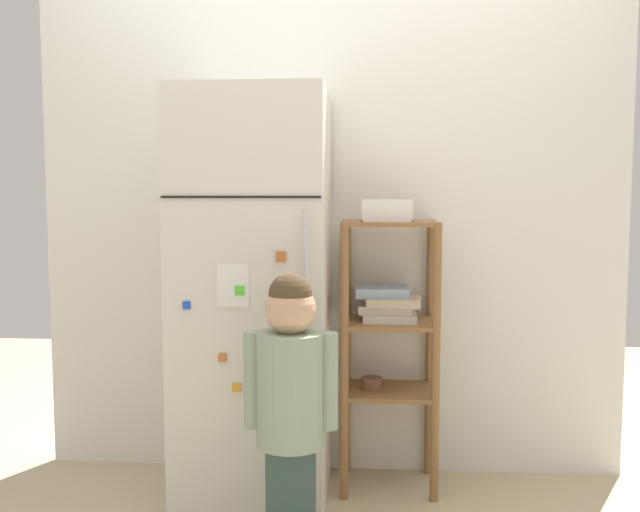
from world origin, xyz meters
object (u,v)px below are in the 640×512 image
Objects in this scene: child_standing at (291,388)px; fruit_bin at (389,212)px; refrigerator at (254,297)px; pantry_shelf_unit at (388,325)px.

fruit_bin is (0.35, 0.63, 0.58)m from child_standing.
refrigerator is 8.06× the size of fruit_bin.
child_standing is 0.87× the size of pantry_shelf_unit.
fruit_bin reaches higher than child_standing.
fruit_bin is at bearing 11.74° from refrigerator.
refrigerator is at bearing -168.26° from fruit_bin.
pantry_shelf_unit is at bearing 61.44° from child_standing.
refrigerator is 0.58m from pantry_shelf_unit.
fruit_bin is (0.00, -0.01, 0.48)m from pantry_shelf_unit.
refrigerator is at bearing 111.92° from child_standing.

